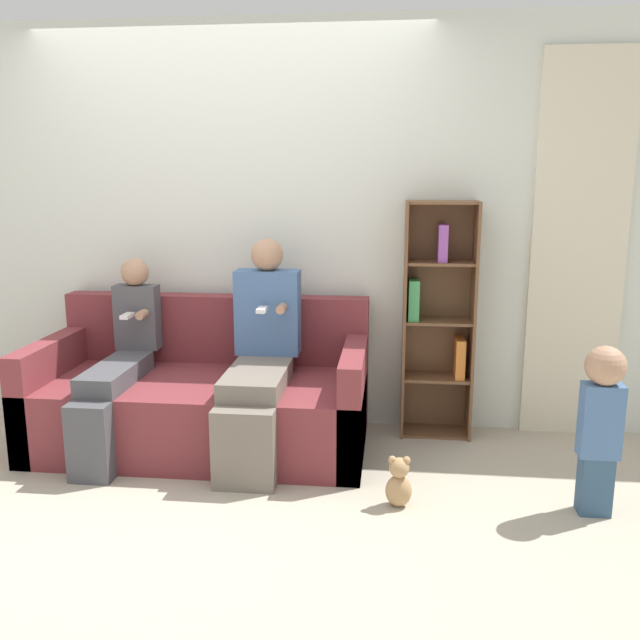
# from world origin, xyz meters

# --- Properties ---
(ground_plane) EXTENTS (14.00, 14.00, 0.00)m
(ground_plane) POSITION_xyz_m (0.00, 0.00, 0.00)
(ground_plane) COLOR #B2A893
(back_wall) EXTENTS (10.00, 0.06, 2.55)m
(back_wall) POSITION_xyz_m (0.00, 1.06, 1.27)
(back_wall) COLOR silver
(back_wall) RESTS_ON ground_plane
(curtain_panel) EXTENTS (0.56, 0.04, 2.34)m
(curtain_panel) POSITION_xyz_m (2.14, 1.01, 1.17)
(curtain_panel) COLOR beige
(curtain_panel) RESTS_ON ground_plane
(couch) EXTENTS (1.95, 0.93, 0.86)m
(couch) POSITION_xyz_m (-0.09, 0.57, 0.28)
(couch) COLOR maroon
(couch) RESTS_ON ground_plane
(adult_seated) EXTENTS (0.39, 0.90, 1.24)m
(adult_seated) POSITION_xyz_m (0.28, 0.48, 0.62)
(adult_seated) COLOR #70665B
(adult_seated) RESTS_ON ground_plane
(child_seated) EXTENTS (0.27, 0.91, 1.11)m
(child_seated) POSITION_xyz_m (-0.56, 0.44, 0.55)
(child_seated) COLOR #47474C
(child_seated) RESTS_ON ground_plane
(toddler_standing) EXTENTS (0.19, 0.19, 0.84)m
(toddler_standing) POSITION_xyz_m (2.02, -0.08, 0.48)
(toddler_standing) COLOR #335170
(toddler_standing) RESTS_ON ground_plane
(bookshelf) EXTENTS (0.43, 0.26, 1.46)m
(bookshelf) POSITION_xyz_m (1.31, 0.93, 0.75)
(bookshelf) COLOR brown
(bookshelf) RESTS_ON ground_plane
(teddy_bear) EXTENTS (0.13, 0.11, 0.26)m
(teddy_bear) POSITION_xyz_m (1.08, -0.11, 0.12)
(teddy_bear) COLOR tan
(teddy_bear) RESTS_ON ground_plane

